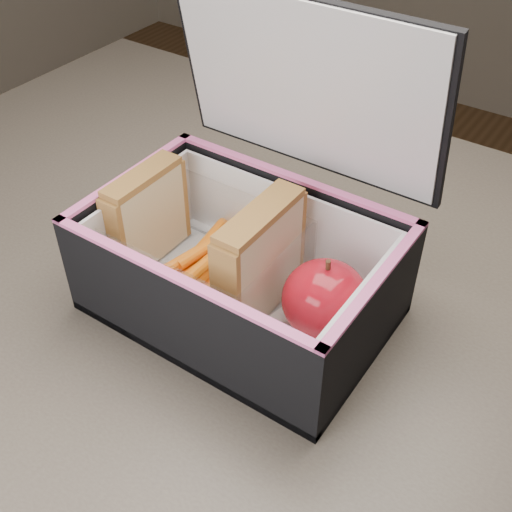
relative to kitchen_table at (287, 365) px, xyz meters
The scene contains 8 objects.
kitchen_table is the anchor object (origin of this frame).
lunch_bag 0.16m from the kitchen_table, 143.24° to the right, with size 0.27×0.21×0.27m.
plastic_tub 0.16m from the kitchen_table, 159.51° to the right, with size 0.18×0.13×0.07m, color white, non-canonical shape.
sandwich_left 0.22m from the kitchen_table, 168.36° to the right, with size 0.02×0.09×0.10m.
sandwich_right 0.16m from the kitchen_table, 116.51° to the right, with size 0.03×0.10×0.11m.
carrot_sticks 0.15m from the kitchen_table, 164.18° to the right, with size 0.06×0.15×0.03m.
paper_napkin 0.12m from the kitchen_table, 21.75° to the right, with size 0.07×0.07×0.01m, color white.
red_apple 0.15m from the kitchen_table, 27.37° to the right, with size 0.09×0.09×0.08m.
Camera 1 is at (0.22, -0.39, 1.19)m, focal length 45.00 mm.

